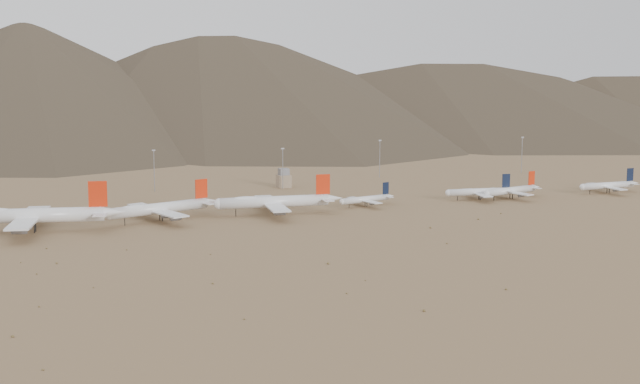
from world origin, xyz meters
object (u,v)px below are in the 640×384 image
object	(u,v)px
narrowbody_a	(367,199)
control_tower	(284,179)
widebody_centre	(159,208)
widebody_east	(274,202)
narrowbody_b	(480,192)
widebody_west	(32,215)

from	to	relation	value
narrowbody_a	control_tower	world-z (taller)	narrowbody_a
widebody_centre	narrowbody_a	world-z (taller)	widebody_centre
widebody_east	control_tower	xyz separation A→B (m)	(34.21, 91.55, -1.74)
widebody_east	narrowbody_a	bearing A→B (deg)	14.02
widebody_east	narrowbody_b	bearing A→B (deg)	8.41
widebody_centre	narrowbody_a	xyz separation A→B (m)	(114.93, 5.71, -2.61)
widebody_centre	narrowbody_b	xyz separation A→B (m)	(185.18, 3.82, -1.87)
widebody_east	control_tower	size ratio (longest dim) A/B	5.73
narrowbody_a	control_tower	bearing A→B (deg)	90.51
widebody_east	narrowbody_b	distance (m)	125.95
widebody_centre	narrowbody_a	bearing A→B (deg)	-15.59
widebody_west	widebody_east	bearing A→B (deg)	14.85
widebody_east	control_tower	world-z (taller)	widebody_east
widebody_east	control_tower	distance (m)	97.75
narrowbody_a	widebody_centre	bearing A→B (deg)	168.99
widebody_west	narrowbody_a	size ratio (longest dim) A/B	2.16
widebody_west	widebody_centre	size ratio (longest dim) A/B	1.27
narrowbody_b	narrowbody_a	bearing A→B (deg)	-174.57
narrowbody_b	widebody_west	bearing A→B (deg)	-170.16
widebody_west	narrowbody_b	distance (m)	246.48
widebody_west	control_tower	world-z (taller)	widebody_west
widebody_west	widebody_east	world-z (taller)	widebody_west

